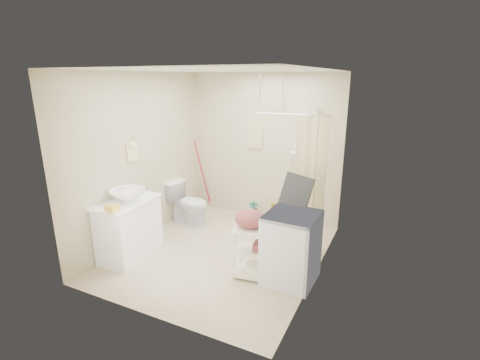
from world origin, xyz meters
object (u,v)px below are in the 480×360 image
(toilet, at_px, (189,203))
(washing_machine, at_px, (291,247))
(laundry_rack, at_px, (258,248))
(vanity, at_px, (129,229))

(toilet, height_order, washing_machine, washing_machine)
(toilet, bearing_deg, laundry_rack, -117.53)
(washing_machine, bearing_deg, toilet, 158.17)
(vanity, bearing_deg, laundry_rack, 4.07)
(vanity, distance_m, washing_machine, 2.33)
(vanity, xyz_separation_m, laundry_rack, (1.90, 0.27, -0.00))
(laundry_rack, bearing_deg, vanity, 178.92)
(washing_machine, xyz_separation_m, laundry_rack, (-0.40, -0.12, -0.04))
(toilet, xyz_separation_m, washing_machine, (2.18, -0.96, 0.07))
(toilet, xyz_separation_m, laundry_rack, (1.78, -1.08, 0.04))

